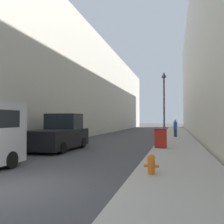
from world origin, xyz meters
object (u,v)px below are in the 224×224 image
object	(u,v)px
lamppost	(164,98)
pedestrian_on_sidewalk	(175,128)
trash_bin	(161,138)
pickup_truck	(59,135)
fire_hydrant	(151,164)

from	to	relation	value
lamppost	pedestrian_on_sidewalk	size ratio (longest dim) A/B	3.15
trash_bin	lamppost	world-z (taller)	lamppost
lamppost	pickup_truck	xyz separation A→B (m)	(-5.95, -5.34, -2.53)
lamppost	pedestrian_on_sidewalk	world-z (taller)	lamppost
fire_hydrant	trash_bin	distance (m)	7.34
trash_bin	pedestrian_on_sidewalk	bearing A→B (deg)	84.95
fire_hydrant	trash_bin	size ratio (longest dim) A/B	0.54
trash_bin	lamppost	bearing A→B (deg)	89.37
fire_hydrant	lamppost	world-z (taller)	lamppost
lamppost	pedestrian_on_sidewalk	bearing A→B (deg)	81.99
pedestrian_on_sidewalk	trash_bin	bearing A→B (deg)	-95.05
pickup_truck	fire_hydrant	bearing A→B (deg)	-44.28
trash_bin	lamppost	size ratio (longest dim) A/B	0.22
trash_bin	fire_hydrant	bearing A→B (deg)	-89.08
pickup_truck	pedestrian_on_sidewalk	bearing A→B (deg)	58.59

